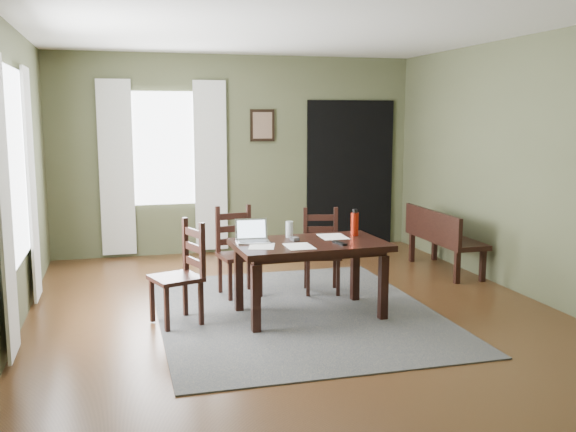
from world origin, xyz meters
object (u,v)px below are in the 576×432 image
object	(u,v)px
chair_end	(181,274)
chair_back_right	(321,252)
water_bottle	(355,224)
bench	(441,235)
chair_back_left	(238,252)
laptop	(252,236)
dining_table	(310,251)

from	to	relation	value
chair_end	chair_back_right	size ratio (longest dim) A/B	1.05
chair_back_right	water_bottle	distance (m)	0.72
chair_back_right	bench	world-z (taller)	chair_back_right
chair_back_left	bench	world-z (taller)	chair_back_left
chair_end	water_bottle	xyz separation A→B (m)	(1.71, 0.11, 0.37)
chair_back_right	laptop	bearing A→B (deg)	-132.74
chair_end	laptop	world-z (taller)	chair_end
laptop	water_bottle	distance (m)	1.04
chair_end	chair_back_left	world-z (taller)	chair_end
chair_back_right	laptop	size ratio (longest dim) A/B	2.80
dining_table	chair_back_left	distance (m)	1.04
chair_end	chair_back_right	world-z (taller)	chair_end
chair_back_right	chair_back_left	bearing A→B (deg)	-175.37
bench	laptop	bearing A→B (deg)	113.50
dining_table	chair_end	world-z (taller)	chair_end
chair_end	laptop	bearing A→B (deg)	77.36
dining_table	chair_back_right	world-z (taller)	chair_back_right
chair_back_left	laptop	distance (m)	0.80
dining_table	laptop	size ratio (longest dim) A/B	4.52
dining_table	chair_end	size ratio (longest dim) A/B	1.54
chair_end	bench	world-z (taller)	chair_end
dining_table	chair_back_right	size ratio (longest dim) A/B	1.62
chair_end	water_bottle	world-z (taller)	water_bottle
laptop	water_bottle	size ratio (longest dim) A/B	1.21
chair_end	laptop	distance (m)	0.75
water_bottle	dining_table	bearing A→B (deg)	-160.13
chair_back_left	chair_back_right	distance (m)	0.89
chair_back_left	bench	xyz separation A→B (m)	(2.57, 0.38, -0.01)
dining_table	laptop	xyz separation A→B (m)	(-0.52, 0.16, 0.14)
dining_table	water_bottle	distance (m)	0.59
dining_table	water_bottle	size ratio (longest dim) A/B	5.46
chair_back_right	laptop	xyz separation A→B (m)	(-0.88, -0.61, 0.33)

